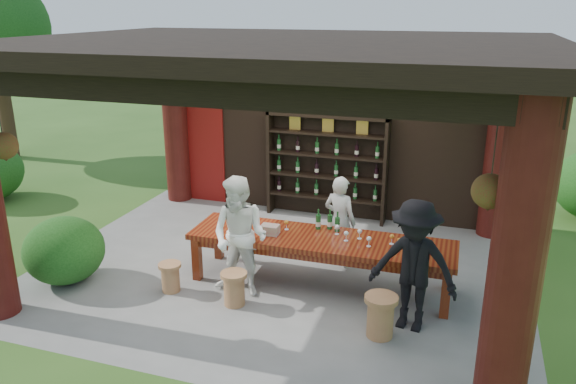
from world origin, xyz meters
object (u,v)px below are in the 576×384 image
(stool_near_left, at_px, (234,288))
(guest_woman, at_px, (240,237))
(host, at_px, (340,221))
(tasting_table, at_px, (321,245))
(stool_near_right, at_px, (380,315))
(wine_shelf, at_px, (326,166))
(guest_man, at_px, (414,266))
(stool_far_left, at_px, (170,276))
(napkin_basket, at_px, (270,230))

(stool_near_left, height_order, guest_woman, guest_woman)
(host, bearing_deg, tasting_table, 97.54)
(host, bearing_deg, stool_near_right, 133.11)
(stool_near_right, bearing_deg, wine_shelf, 113.96)
(wine_shelf, bearing_deg, guest_woman, -96.44)
(wine_shelf, xyz_separation_m, stool_near_right, (1.70, -3.82, -0.73))
(stool_near_left, relative_size, guest_man, 0.28)
(tasting_table, bearing_deg, wine_shelf, 103.00)
(stool_near_right, relative_size, guest_woman, 0.32)
(guest_man, bearing_deg, stool_near_right, -125.94)
(stool_far_left, relative_size, napkin_basket, 1.66)
(stool_far_left, bearing_deg, napkin_basket, 31.32)
(napkin_basket, bearing_deg, wine_shelf, 87.81)
(stool_far_left, bearing_deg, stool_near_left, -3.76)
(tasting_table, height_order, stool_near_left, tasting_table)
(stool_near_right, bearing_deg, tasting_table, 134.48)
(stool_near_right, distance_m, stool_far_left, 3.07)
(stool_near_left, relative_size, napkin_basket, 1.85)
(tasting_table, xyz_separation_m, napkin_basket, (-0.74, -0.11, 0.18))
(tasting_table, bearing_deg, napkin_basket, -171.58)
(stool_near_left, bearing_deg, host, 57.67)
(stool_near_right, xyz_separation_m, host, (-0.96, 1.84, 0.44))
(stool_far_left, height_order, guest_man, guest_man)
(stool_far_left, bearing_deg, stool_near_right, -4.03)
(stool_near_left, xyz_separation_m, host, (1.07, 1.69, 0.48))
(tasting_table, xyz_separation_m, stool_near_left, (-0.97, -0.94, -0.38))
(stool_near_right, xyz_separation_m, napkin_basket, (-1.81, 0.98, 0.53))
(stool_near_left, bearing_deg, guest_woman, 96.80)
(stool_near_left, xyz_separation_m, napkin_basket, (0.23, 0.83, 0.56))
(guest_man, bearing_deg, stool_far_left, -168.76)
(guest_woman, distance_m, napkin_basket, 0.55)
(tasting_table, relative_size, napkin_basket, 14.82)
(host, xyz_separation_m, guest_man, (1.29, -1.51, 0.13))
(tasting_table, distance_m, napkin_basket, 0.77)
(stool_far_left, xyz_separation_m, napkin_basket, (1.25, 0.76, 0.59))
(guest_woman, xyz_separation_m, guest_man, (2.40, -0.17, -0.00))
(host, bearing_deg, guest_woman, 65.87)
(tasting_table, relative_size, guest_man, 2.23)
(wine_shelf, xyz_separation_m, host, (0.74, -1.98, -0.29))
(wine_shelf, distance_m, guest_woman, 3.35)
(wine_shelf, relative_size, tasting_table, 0.60)
(guest_man, height_order, napkin_basket, guest_man)
(tasting_table, height_order, stool_far_left, tasting_table)
(wine_shelf, xyz_separation_m, guest_woman, (-0.38, -3.33, -0.16))
(napkin_basket, bearing_deg, stool_far_left, -148.68)
(stool_near_left, distance_m, stool_far_left, 1.03)
(tasting_table, bearing_deg, guest_man, -28.58)
(tasting_table, distance_m, host, 0.77)
(wine_shelf, height_order, stool_near_right, wine_shelf)
(stool_far_left, bearing_deg, wine_shelf, 69.34)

